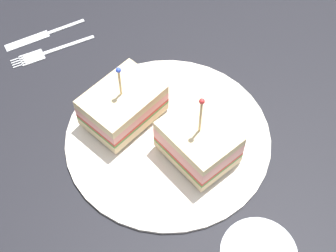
% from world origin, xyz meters
% --- Properties ---
extents(ground_plane, '(1.09, 1.09, 0.02)m').
position_xyz_m(ground_plane, '(0.00, 0.00, -0.01)').
color(ground_plane, black).
extents(plate, '(0.28, 0.28, 0.01)m').
position_xyz_m(plate, '(0.00, 0.00, 0.00)').
color(plate, silver).
rests_on(plate, ground_plane).
extents(sandwich_half_front, '(0.09, 0.11, 0.11)m').
position_xyz_m(sandwich_half_front, '(0.00, 0.05, 0.04)').
color(sandwich_half_front, beige).
rests_on(sandwich_half_front, plate).
extents(sandwich_half_back, '(0.11, 0.08, 0.10)m').
position_xyz_m(sandwich_half_back, '(0.01, -0.07, 0.03)').
color(sandwich_half_back, beige).
rests_on(sandwich_half_back, plate).
extents(fork, '(0.12, 0.07, 0.00)m').
position_xyz_m(fork, '(-0.01, -0.25, 0.00)').
color(fork, silver).
rests_on(fork, ground_plane).
extents(knife, '(0.12, 0.06, 0.00)m').
position_xyz_m(knife, '(-0.03, -0.28, 0.00)').
color(knife, silver).
rests_on(knife, ground_plane).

